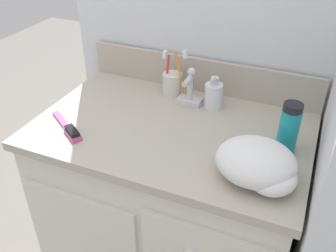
% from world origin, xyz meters
% --- Properties ---
extents(wall_back, '(1.10, 0.08, 2.20)m').
position_xyz_m(wall_back, '(0.00, 0.35, 1.10)').
color(wall_back, silver).
rests_on(wall_back, ground_plane).
extents(vanity, '(0.92, 0.61, 0.83)m').
position_xyz_m(vanity, '(-0.00, -0.00, 0.43)').
color(vanity, silver).
rests_on(vanity, ground_plane).
extents(backsplash, '(0.92, 0.02, 0.13)m').
position_xyz_m(backsplash, '(0.00, 0.29, 0.89)').
color(backsplash, '#B2A899').
rests_on(backsplash, vanity).
extents(sink_faucet, '(0.09, 0.09, 0.14)m').
position_xyz_m(sink_faucet, '(0.00, 0.17, 0.88)').
color(sink_faucet, silver).
rests_on(sink_faucet, vanity).
extents(toothbrush_cup, '(0.10, 0.07, 0.19)m').
position_xyz_m(toothbrush_cup, '(-0.09, 0.21, 0.88)').
color(toothbrush_cup, silver).
rests_on(toothbrush_cup, vanity).
extents(soap_dispenser, '(0.06, 0.07, 0.12)m').
position_xyz_m(soap_dispenser, '(0.09, 0.18, 0.88)').
color(soap_dispenser, white).
rests_on(soap_dispenser, vanity).
extents(shaving_cream_can, '(0.06, 0.06, 0.16)m').
position_xyz_m(shaving_cream_can, '(0.37, 0.02, 0.91)').
color(shaving_cream_can, teal).
rests_on(shaving_cream_can, vanity).
extents(hairbrush, '(0.19, 0.14, 0.03)m').
position_xyz_m(hairbrush, '(-0.30, -0.16, 0.84)').
color(hairbrush, '#C1517F').
rests_on(hairbrush, vanity).
extents(hand_towel, '(0.23, 0.20, 0.11)m').
position_xyz_m(hand_towel, '(0.32, -0.15, 0.88)').
color(hand_towel, white).
rests_on(hand_towel, vanity).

